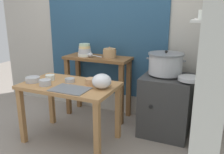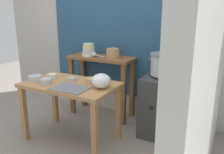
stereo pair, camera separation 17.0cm
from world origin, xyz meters
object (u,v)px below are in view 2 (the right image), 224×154
at_px(prep_bowl_3, 92,81).
at_px(prep_bowl_4, 46,81).
at_px(serving_tray, 69,88).
at_px(plastic_bag, 101,81).
at_px(prep_table, 71,92).
at_px(stove_block, 168,106).
at_px(prep_bowl_1, 35,78).
at_px(prep_bowl_2, 52,76).
at_px(bowl_stack_enamel, 89,50).
at_px(ladle, 94,55).
at_px(steamer_pot, 168,64).
at_px(clay_pot, 113,53).
at_px(prep_bowl_0, 71,79).
at_px(back_shelf_table, 101,71).
at_px(wide_pan, 191,80).

xyz_separation_m(prep_bowl_3, prep_bowl_4, (-0.46, -0.26, -0.00)).
bearing_deg(serving_tray, plastic_bag, 32.19).
xyz_separation_m(prep_table, stove_block, (1.00, 0.66, -0.23)).
xyz_separation_m(prep_bowl_1, prep_bowl_3, (0.68, 0.21, 0.00)).
bearing_deg(prep_bowl_4, prep_bowl_2, 112.88).
height_order(serving_tray, prep_bowl_4, prep_bowl_4).
bearing_deg(prep_table, plastic_bag, 2.12).
bearing_deg(bowl_stack_enamel, serving_tray, -69.79).
height_order(bowl_stack_enamel, prep_bowl_1, bowl_stack_enamel).
xyz_separation_m(ladle, prep_bowl_4, (-0.13, -0.86, -0.18)).
bearing_deg(prep_bowl_2, steamer_pot, 26.58).
xyz_separation_m(steamer_pot, clay_pot, (-0.81, 0.11, 0.05)).
bearing_deg(serving_tray, prep_table, 124.90).
bearing_deg(prep_bowl_4, plastic_bag, 15.05).
bearing_deg(prep_bowl_0, serving_tray, -57.01).
distance_m(prep_table, plastic_bag, 0.46).
distance_m(ladle, prep_bowl_4, 0.89).
relative_size(prep_table, plastic_bag, 5.09).
relative_size(clay_pot, serving_tray, 0.46).
relative_size(back_shelf_table, prep_bowl_1, 5.74).
relative_size(prep_bowl_0, prep_bowl_1, 0.69).
bearing_deg(bowl_stack_enamel, steamer_pot, -3.61).
distance_m(bowl_stack_enamel, plastic_bag, 0.99).
relative_size(prep_bowl_3, prep_bowl_4, 1.05).
relative_size(plastic_bag, prep_bowl_2, 1.91).
bearing_deg(prep_table, ladle, 97.69).
distance_m(serving_tray, plastic_bag, 0.36).
relative_size(plastic_bag, prep_bowl_1, 1.29).
bearing_deg(prep_bowl_1, prep_bowl_2, 48.58).
height_order(wide_pan, prep_bowl_1, wide_pan).
height_order(clay_pot, prep_bowl_2, clay_pot).
height_order(back_shelf_table, steamer_pot, steamer_pot).
height_order(prep_table, serving_tray, serving_tray).
height_order(prep_bowl_3, prep_bowl_4, prep_bowl_3).
distance_m(prep_bowl_0, prep_bowl_3, 0.28).
xyz_separation_m(prep_bowl_2, prep_bowl_3, (0.54, 0.06, 0.00)).
distance_m(stove_block, prep_bowl_4, 1.52).
height_order(prep_bowl_1, prep_bowl_4, prep_bowl_4).
distance_m(bowl_stack_enamel, prep_bowl_1, 0.92).
relative_size(ladle, prep_bowl_0, 2.24).
bearing_deg(plastic_bag, serving_tray, -147.81).
relative_size(stove_block, prep_bowl_4, 5.74).
distance_m(steamer_pot, prep_bowl_1, 1.62).
bearing_deg(prep_bowl_4, prep_bowl_0, 51.36).
bearing_deg(plastic_bag, back_shelf_table, 119.95).
height_order(prep_bowl_0, prep_bowl_2, prep_bowl_2).
relative_size(prep_bowl_0, prep_bowl_4, 0.85).
distance_m(prep_table, steamer_pot, 1.22).
bearing_deg(plastic_bag, steamer_pot, 50.26).
distance_m(prep_table, prep_bowl_4, 0.31).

